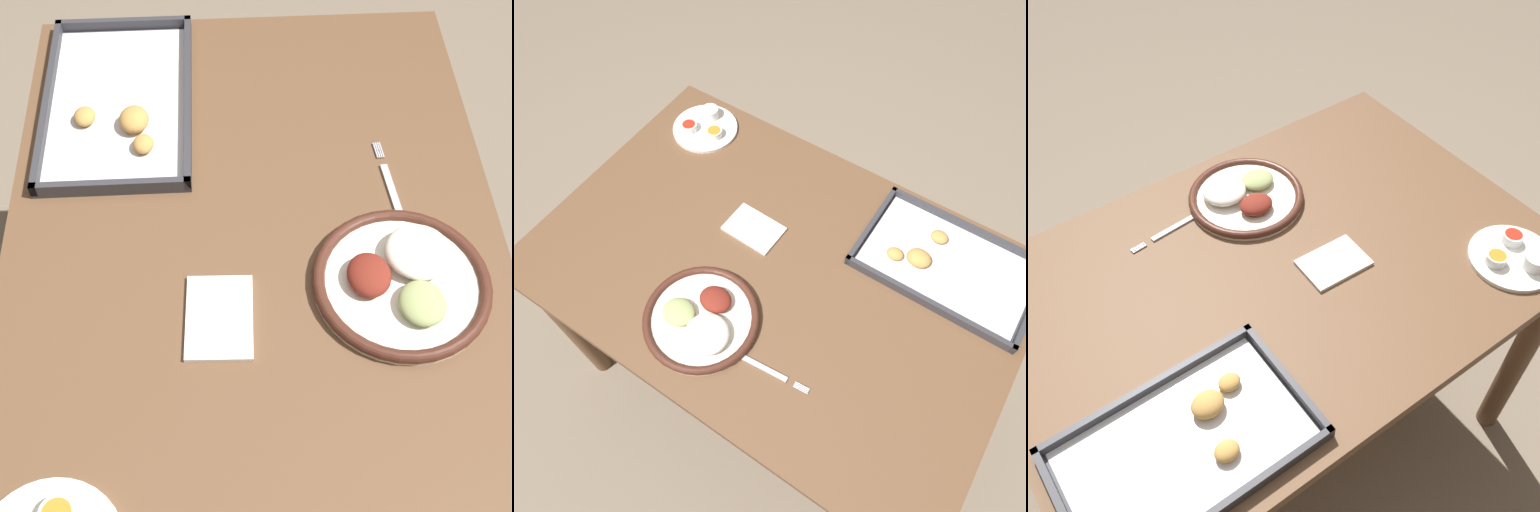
% 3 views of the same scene
% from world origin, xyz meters
% --- Properties ---
extents(ground_plane, '(8.00, 8.00, 0.00)m').
position_xyz_m(ground_plane, '(0.00, 0.00, 0.00)').
color(ground_plane, '#7A6B59').
extents(dining_table, '(1.18, 0.80, 0.75)m').
position_xyz_m(dining_table, '(0.00, 0.00, 0.63)').
color(dining_table, brown).
rests_on(dining_table, ground_plane).
extents(dinner_plate, '(0.27, 0.27, 0.05)m').
position_xyz_m(dinner_plate, '(-0.06, -0.22, 0.76)').
color(dinner_plate, white).
rests_on(dinner_plate, dining_table).
extents(fork, '(0.22, 0.03, 0.00)m').
position_xyz_m(fork, '(0.11, -0.24, 0.75)').
color(fork, '#B2B2B7').
rests_on(fork, dining_table).
extents(saucer_plate, '(0.19, 0.19, 0.04)m').
position_xyz_m(saucer_plate, '(-0.43, 0.28, 0.76)').
color(saucer_plate, white).
rests_on(saucer_plate, dining_table).
extents(baking_tray, '(0.43, 0.27, 0.04)m').
position_xyz_m(baking_tray, '(0.34, 0.23, 0.76)').
color(baking_tray, '#333338').
rests_on(baking_tray, dining_table).
extents(napkin, '(0.14, 0.10, 0.01)m').
position_xyz_m(napkin, '(-0.11, 0.06, 0.75)').
color(napkin, white).
rests_on(napkin, dining_table).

